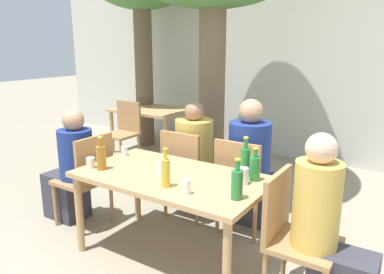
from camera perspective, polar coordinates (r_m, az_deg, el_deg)
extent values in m
plane|color=gray|center=(3.34, -2.96, -17.55)|extent=(30.00, 30.00, 0.00)
cube|color=beige|center=(5.85, 16.67, 10.16)|extent=(10.00, 0.08, 2.80)
cylinder|color=brown|center=(4.49, 3.03, 6.12)|extent=(0.31, 0.31, 2.25)
cylinder|color=brown|center=(6.51, -7.31, 9.04)|extent=(0.30, 0.30, 2.36)
cube|color=tan|center=(3.03, -3.13, -6.13)|extent=(1.53, 0.86, 0.04)
cylinder|color=tan|center=(3.38, -16.81, -11.18)|extent=(0.06, 0.06, 0.68)
cylinder|color=tan|center=(2.57, 5.31, -19.19)|extent=(0.06, 0.06, 0.68)
cylinder|color=tan|center=(3.84, -8.37, -7.53)|extent=(0.06, 0.06, 0.68)
cylinder|color=tan|center=(3.16, 11.78, -12.70)|extent=(0.06, 0.06, 0.68)
cube|color=tan|center=(6.03, -6.08, 4.11)|extent=(1.21, 0.86, 0.04)
cylinder|color=tan|center=(6.20, -12.09, 0.73)|extent=(0.06, 0.06, 0.68)
cylinder|color=tan|center=(5.50, -3.99, -0.72)|extent=(0.06, 0.06, 0.68)
cylinder|color=tan|center=(6.73, -7.62, 1.97)|extent=(0.06, 0.06, 0.68)
cylinder|color=tan|center=(6.08, 0.23, 0.79)|extent=(0.06, 0.06, 0.68)
cube|color=#A87A4C|center=(3.82, -16.41, -6.36)|extent=(0.44, 0.44, 0.04)
cube|color=#A87A4C|center=(3.60, -14.61, -3.42)|extent=(0.04, 0.44, 0.45)
cylinder|color=#A87A4C|center=(4.16, -15.91, -8.10)|extent=(0.04, 0.04, 0.43)
cylinder|color=#A87A4C|center=(3.94, -20.12, -9.69)|extent=(0.04, 0.04, 0.43)
cylinder|color=#A87A4C|center=(3.89, -12.18, -9.41)|extent=(0.04, 0.04, 0.43)
cylinder|color=#A87A4C|center=(3.67, -16.47, -11.25)|extent=(0.04, 0.04, 0.43)
cube|color=#A87A4C|center=(2.70, 16.66, -15.43)|extent=(0.44, 0.44, 0.04)
cube|color=#A87A4C|center=(2.64, 12.83, -9.92)|extent=(0.04, 0.44, 0.45)
cylinder|color=#A87A4C|center=(2.94, 21.19, -18.45)|extent=(0.04, 0.04, 0.43)
cylinder|color=#A87A4C|center=(3.02, 13.84, -16.95)|extent=(0.04, 0.04, 0.43)
cube|color=#A87A4C|center=(3.85, -0.16, -5.58)|extent=(0.44, 0.44, 0.04)
cube|color=#A87A4C|center=(3.62, -1.91, -2.86)|extent=(0.44, 0.04, 0.45)
cylinder|color=#A87A4C|center=(4.00, 3.66, -8.46)|extent=(0.04, 0.04, 0.43)
cylinder|color=#A87A4C|center=(4.18, -0.90, -7.38)|extent=(0.04, 0.04, 0.43)
cylinder|color=#A87A4C|center=(3.70, 0.69, -10.38)|extent=(0.04, 0.04, 0.43)
cylinder|color=#A87A4C|center=(3.90, -4.08, -9.08)|extent=(0.04, 0.04, 0.43)
cube|color=#A87A4C|center=(3.58, 8.15, -7.36)|extent=(0.44, 0.44, 0.04)
cube|color=#A87A4C|center=(3.32, 6.81, -4.55)|extent=(0.44, 0.04, 0.45)
cylinder|color=#A87A4C|center=(3.76, 11.94, -10.28)|extent=(0.04, 0.04, 0.43)
cylinder|color=#A87A4C|center=(3.90, 6.68, -9.15)|extent=(0.04, 0.04, 0.43)
cylinder|color=#A87A4C|center=(3.44, 9.55, -12.58)|extent=(0.04, 0.04, 0.43)
cylinder|color=#A87A4C|center=(3.59, 3.90, -11.21)|extent=(0.04, 0.04, 0.43)
cube|color=#A87A4C|center=(5.54, -10.92, 0.32)|extent=(0.44, 0.44, 0.04)
cube|color=#A87A4C|center=(5.63, -9.62, 3.14)|extent=(0.44, 0.04, 0.45)
cylinder|color=#A87A4C|center=(5.60, -13.55, -2.14)|extent=(0.04, 0.04, 0.43)
cylinder|color=#A87A4C|center=(5.34, -10.74, -2.79)|extent=(0.04, 0.04, 0.43)
cylinder|color=#A87A4C|center=(5.86, -10.86, -1.28)|extent=(0.04, 0.04, 0.43)
cylinder|color=#A87A4C|center=(5.61, -8.06, -1.86)|extent=(0.04, 0.04, 0.43)
cube|color=#383842|center=(4.09, -18.60, -8.40)|extent=(0.40, 0.29, 0.47)
cylinder|color=navy|center=(3.79, -17.28, -2.49)|extent=(0.33, 0.33, 0.48)
sphere|color=tan|center=(3.71, -17.66, 2.46)|extent=(0.21, 0.21, 0.21)
cylinder|color=gold|center=(2.55, 18.45, -9.77)|extent=(0.30, 0.30, 0.57)
sphere|color=beige|center=(2.43, 19.13, -1.68)|extent=(0.20, 0.20, 0.20)
cube|color=#383842|center=(4.14, 1.84, -7.37)|extent=(0.35, 0.40, 0.47)
cylinder|color=gold|center=(3.82, 0.33, -1.30)|extent=(0.39, 0.39, 0.53)
sphere|color=#936B51|center=(3.74, 0.34, 3.94)|extent=(0.19, 0.19, 0.19)
cube|color=#383842|center=(3.88, 9.70, -9.11)|extent=(0.35, 0.40, 0.47)
cylinder|color=navy|center=(3.53, 8.74, -2.39)|extent=(0.39, 0.39, 0.58)
sphere|color=tan|center=(3.44, 8.98, 3.88)|extent=(0.23, 0.23, 0.23)
cylinder|color=#287A38|center=(2.98, 8.10, -3.87)|extent=(0.08, 0.08, 0.23)
cylinder|color=#287A38|center=(2.93, 8.20, -0.99)|extent=(0.03, 0.03, 0.08)
cylinder|color=gold|center=(2.92, 8.23, -0.12)|extent=(0.04, 0.04, 0.01)
cylinder|color=#287A38|center=(2.91, 9.55, -4.82)|extent=(0.08, 0.08, 0.18)
cylinder|color=#287A38|center=(2.87, 9.65, -2.46)|extent=(0.03, 0.03, 0.06)
cylinder|color=gold|center=(2.86, 9.68, -1.73)|extent=(0.04, 0.04, 0.01)
cylinder|color=#9E661E|center=(3.20, -13.66, -3.11)|extent=(0.08, 0.08, 0.20)
cylinder|color=#9E661E|center=(3.17, -13.81, -0.77)|extent=(0.03, 0.03, 0.07)
cylinder|color=gold|center=(3.16, -13.85, -0.05)|extent=(0.04, 0.04, 0.01)
cylinder|color=#287A38|center=(2.55, 6.86, -7.26)|extent=(0.08, 0.08, 0.20)
cylinder|color=#287A38|center=(2.51, 6.95, -4.34)|extent=(0.03, 0.03, 0.07)
cylinder|color=gold|center=(2.49, 6.98, -3.44)|extent=(0.04, 0.04, 0.01)
cylinder|color=gold|center=(2.74, -4.03, -5.55)|extent=(0.07, 0.07, 0.21)
cylinder|color=gold|center=(2.70, -4.08, -2.71)|extent=(0.03, 0.03, 0.07)
cylinder|color=gold|center=(2.69, -4.10, -1.84)|extent=(0.03, 0.03, 0.01)
cylinder|color=white|center=(2.99, -4.55, -4.80)|extent=(0.07, 0.07, 0.12)
cylinder|color=silver|center=(2.83, 7.81, -5.90)|extent=(0.08, 0.08, 0.13)
cylinder|color=silver|center=(3.28, -15.19, -3.80)|extent=(0.07, 0.07, 0.09)
cylinder|color=silver|center=(3.56, -10.27, -2.11)|extent=(0.06, 0.06, 0.09)
cylinder|color=silver|center=(2.63, -0.83, -7.59)|extent=(0.06, 0.06, 0.11)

